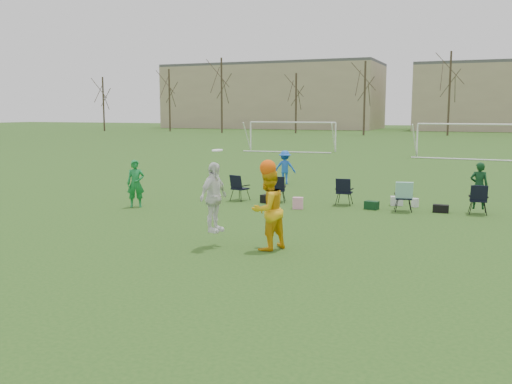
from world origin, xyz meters
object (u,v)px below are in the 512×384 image
at_px(fielder_blue, 285,167).
at_px(goal_left, 292,128).
at_px(goal_mid, 470,131).
at_px(center_contest, 249,204).
at_px(fielder_green_near, 136,184).

relative_size(fielder_blue, goal_left, 0.21).
height_order(fielder_blue, goal_mid, goal_mid).
distance_m(center_contest, goal_left, 34.51).
bearing_deg(fielder_green_near, goal_mid, 39.26).
height_order(fielder_green_near, fielder_blue, fielder_green_near).
relative_size(fielder_blue, center_contest, 0.63).
bearing_deg(fielder_blue, fielder_green_near, 53.85).
bearing_deg(goal_mid, fielder_blue, -107.12).
bearing_deg(center_contest, fielder_green_near, 145.66).
bearing_deg(fielder_blue, goal_mid, -128.59).
height_order(goal_left, goal_mid, same).
bearing_deg(goal_left, center_contest, -78.17).
height_order(fielder_green_near, goal_mid, goal_mid).
bearing_deg(goal_mid, goal_left, 175.87).
bearing_deg(center_contest, goal_mid, 82.63).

